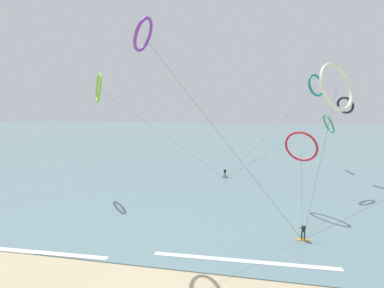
{
  "coord_description": "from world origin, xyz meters",
  "views": [
    {
      "loc": [
        5.59,
        -13.02,
        13.34
      ],
      "look_at": [
        0.0,
        20.25,
        8.39
      ],
      "focal_mm": 23.17,
      "sensor_mm": 36.0,
      "label": 1
    }
  ],
  "objects_px": {
    "kite_crimson": "(301,147)",
    "kite_lime": "(99,88)",
    "kite_violet": "(144,35)",
    "kite_ivory": "(337,87)",
    "kite_teal": "(316,85)",
    "surfer_cobalt": "(225,173)",
    "surfer_amber": "(303,233)",
    "kite_charcoal": "(345,105)",
    "kite_emerald": "(329,124)"
  },
  "relations": [
    {
      "from": "kite_lime",
      "to": "kite_ivory",
      "type": "bearing_deg",
      "value": 37.79
    },
    {
      "from": "kite_crimson",
      "to": "kite_lime",
      "type": "distance_m",
      "value": 30.44
    },
    {
      "from": "kite_crimson",
      "to": "kite_violet",
      "type": "bearing_deg",
      "value": 62.45
    },
    {
      "from": "kite_teal",
      "to": "surfer_cobalt",
      "type": "bearing_deg",
      "value": 128.04
    },
    {
      "from": "kite_charcoal",
      "to": "kite_violet",
      "type": "bearing_deg",
      "value": 99.58
    },
    {
      "from": "surfer_cobalt",
      "to": "kite_crimson",
      "type": "distance_m",
      "value": 18.2
    },
    {
      "from": "kite_violet",
      "to": "surfer_cobalt",
      "type": "bearing_deg",
      "value": 161.39
    },
    {
      "from": "kite_teal",
      "to": "kite_violet",
      "type": "height_order",
      "value": "kite_violet"
    },
    {
      "from": "kite_violet",
      "to": "kite_ivory",
      "type": "bearing_deg",
      "value": 98.82
    },
    {
      "from": "kite_crimson",
      "to": "kite_teal",
      "type": "distance_m",
      "value": 13.8
    },
    {
      "from": "kite_crimson",
      "to": "kite_lime",
      "type": "xyz_separation_m",
      "value": [
        -29.28,
        2.37,
        7.99
      ]
    },
    {
      "from": "kite_violet",
      "to": "kite_charcoal",
      "type": "height_order",
      "value": "kite_violet"
    },
    {
      "from": "surfer_amber",
      "to": "kite_charcoal",
      "type": "bearing_deg",
      "value": 65.84
    },
    {
      "from": "kite_teal",
      "to": "kite_lime",
      "type": "xyz_separation_m",
      "value": [
        -33.53,
        -7.6,
        -0.55
      ]
    },
    {
      "from": "kite_lime",
      "to": "kite_violet",
      "type": "bearing_deg",
      "value": 8.64
    },
    {
      "from": "kite_crimson",
      "to": "kite_lime",
      "type": "height_order",
      "value": "kite_lime"
    },
    {
      "from": "surfer_amber",
      "to": "kite_teal",
      "type": "distance_m",
      "value": 25.23
    },
    {
      "from": "surfer_cobalt",
      "to": "kite_ivory",
      "type": "xyz_separation_m",
      "value": [
        11.5,
        -19.42,
        14.58
      ]
    },
    {
      "from": "surfer_amber",
      "to": "kite_lime",
      "type": "height_order",
      "value": "kite_lime"
    },
    {
      "from": "surfer_amber",
      "to": "surfer_cobalt",
      "type": "distance_m",
      "value": 23.39
    },
    {
      "from": "surfer_cobalt",
      "to": "kite_teal",
      "type": "relative_size",
      "value": 0.09
    },
    {
      "from": "kite_violet",
      "to": "kite_ivory",
      "type": "xyz_separation_m",
      "value": [
        18.93,
        3.05,
        -4.94
      ]
    },
    {
      "from": "kite_teal",
      "to": "kite_ivory",
      "type": "xyz_separation_m",
      "value": [
        -2.85,
        -16.26,
        -1.5
      ]
    },
    {
      "from": "kite_crimson",
      "to": "surfer_amber",
      "type": "bearing_deg",
      "value": 114.62
    },
    {
      "from": "surfer_amber",
      "to": "kite_crimson",
      "type": "relative_size",
      "value": 0.16
    },
    {
      "from": "kite_charcoal",
      "to": "kite_emerald",
      "type": "bearing_deg",
      "value": -35.54
    },
    {
      "from": "kite_violet",
      "to": "kite_ivory",
      "type": "distance_m",
      "value": 19.8
    },
    {
      "from": "kite_ivory",
      "to": "kite_emerald",
      "type": "xyz_separation_m",
      "value": [
        10.43,
        31.11,
        -5.56
      ]
    },
    {
      "from": "kite_violet",
      "to": "kite_emerald",
      "type": "height_order",
      "value": "kite_violet"
    },
    {
      "from": "kite_charcoal",
      "to": "surfer_amber",
      "type": "bearing_deg",
      "value": 120.87
    },
    {
      "from": "surfer_amber",
      "to": "kite_ivory",
      "type": "bearing_deg",
      "value": 42.01
    },
    {
      "from": "kite_teal",
      "to": "kite_violet",
      "type": "xyz_separation_m",
      "value": [
        -21.78,
        -19.31,
        3.44
      ]
    },
    {
      "from": "surfer_cobalt",
      "to": "kite_crimson",
      "type": "bearing_deg",
      "value": -49.39
    },
    {
      "from": "kite_crimson",
      "to": "kite_emerald",
      "type": "relative_size",
      "value": 0.45
    },
    {
      "from": "kite_crimson",
      "to": "kite_ivory",
      "type": "xyz_separation_m",
      "value": [
        1.39,
        -6.29,
        7.04
      ]
    },
    {
      "from": "surfer_amber",
      "to": "kite_teal",
      "type": "bearing_deg",
      "value": 76.06
    },
    {
      "from": "surfer_amber",
      "to": "kite_emerald",
      "type": "height_order",
      "value": "kite_emerald"
    },
    {
      "from": "kite_lime",
      "to": "surfer_amber",
      "type": "bearing_deg",
      "value": 32.01
    },
    {
      "from": "kite_lime",
      "to": "kite_charcoal",
      "type": "bearing_deg",
      "value": 72.14
    },
    {
      "from": "surfer_cobalt",
      "to": "kite_lime",
      "type": "height_order",
      "value": "kite_lime"
    },
    {
      "from": "kite_ivory",
      "to": "kite_crimson",
      "type": "bearing_deg",
      "value": 63.64
    },
    {
      "from": "surfer_cobalt",
      "to": "kite_ivory",
      "type": "bearing_deg",
      "value": -56.35
    },
    {
      "from": "surfer_amber",
      "to": "surfer_cobalt",
      "type": "bearing_deg",
      "value": 114.83
    },
    {
      "from": "surfer_cobalt",
      "to": "kite_charcoal",
      "type": "height_order",
      "value": "kite_charcoal"
    },
    {
      "from": "kite_violet",
      "to": "kite_ivory",
      "type": "relative_size",
      "value": 1.23
    },
    {
      "from": "kite_teal",
      "to": "kite_emerald",
      "type": "relative_size",
      "value": 0.81
    },
    {
      "from": "kite_ivory",
      "to": "kite_emerald",
      "type": "height_order",
      "value": "kite_ivory"
    },
    {
      "from": "surfer_cobalt",
      "to": "kite_lime",
      "type": "relative_size",
      "value": 0.08
    },
    {
      "from": "surfer_cobalt",
      "to": "kite_violet",
      "type": "distance_m",
      "value": 30.68
    },
    {
      "from": "kite_ivory",
      "to": "kite_charcoal",
      "type": "xyz_separation_m",
      "value": [
        9.85,
        22.29,
        -1.62
      ]
    }
  ]
}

